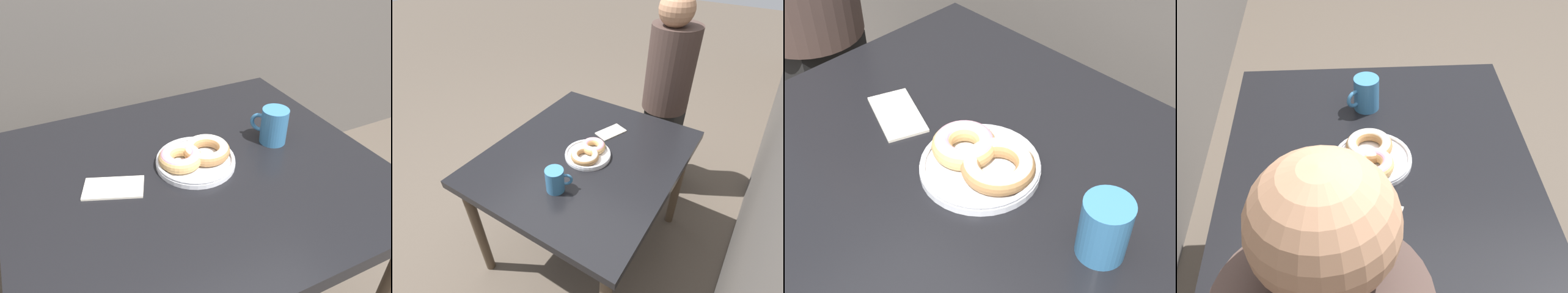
# 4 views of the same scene
# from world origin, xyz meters

# --- Properties ---
(ground_plane) EXTENTS (14.00, 14.00, 0.00)m
(ground_plane) POSITION_xyz_m (0.00, 0.00, 0.00)
(ground_plane) COLOR #4C4238
(dining_table) EXTENTS (1.01, 0.88, 0.71)m
(dining_table) POSITION_xyz_m (0.00, 0.33, 0.63)
(dining_table) COLOR black
(dining_table) RESTS_ON ground_plane
(donut_plate) EXTENTS (0.23, 0.22, 0.06)m
(donut_plate) POSITION_xyz_m (0.01, 0.35, 0.74)
(donut_plate) COLOR white
(donut_plate) RESTS_ON dining_table
(coffee_mug) EXTENTS (0.09, 0.10, 0.11)m
(coffee_mug) POSITION_xyz_m (0.27, 0.35, 0.77)
(coffee_mug) COLOR teal
(coffee_mug) RESTS_ON dining_table
(person_figure) EXTENTS (0.33, 0.28, 1.35)m
(person_figure) POSITION_xyz_m (-0.76, 0.46, 0.69)
(person_figure) COLOR black
(person_figure) RESTS_ON ground_plane
(napkin) EXTENTS (0.17, 0.13, 0.01)m
(napkin) POSITION_xyz_m (-0.23, 0.34, 0.71)
(napkin) COLOR beige
(napkin) RESTS_ON dining_table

